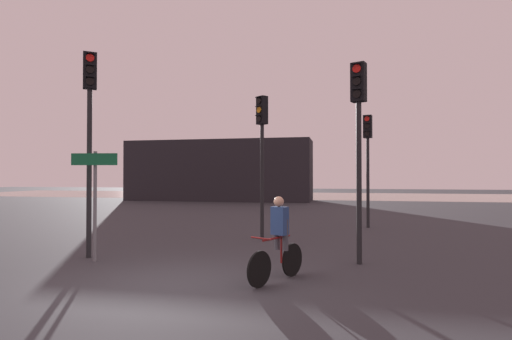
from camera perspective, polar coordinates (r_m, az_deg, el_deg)
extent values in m
plane|color=#333338|center=(7.66, -11.90, -16.07)|extent=(120.00, 120.00, 0.00)
cube|color=#9E937F|center=(42.32, 7.84, -3.64)|extent=(80.00, 16.00, 0.01)
cube|color=black|center=(33.66, -5.29, -0.10)|extent=(15.40, 4.00, 4.99)
cylinder|color=black|center=(10.69, -22.73, -0.39)|extent=(0.12, 0.12, 4.18)
cube|color=black|center=(11.01, -22.64, 12.94)|extent=(0.40, 0.38, 0.90)
cylinder|color=red|center=(10.95, -22.62, 14.59)|extent=(0.17, 0.13, 0.19)
cube|color=black|center=(10.97, -22.61, 15.17)|extent=(0.22, 0.21, 0.02)
cylinder|color=black|center=(10.88, -22.63, 13.11)|extent=(0.17, 0.13, 0.19)
cube|color=black|center=(10.89, -22.62, 13.70)|extent=(0.22, 0.21, 0.02)
cylinder|color=black|center=(10.81, -22.64, 11.62)|extent=(0.17, 0.13, 0.19)
cube|color=black|center=(10.82, -22.63, 12.21)|extent=(0.22, 0.21, 0.02)
cylinder|color=black|center=(12.77, 0.87, -1.67)|extent=(0.12, 0.12, 3.68)
cube|color=black|center=(12.94, 0.87, 8.52)|extent=(0.40, 0.38, 0.90)
cylinder|color=black|center=(12.90, 0.42, 9.85)|extent=(0.17, 0.14, 0.19)
cube|color=black|center=(12.91, 0.35, 10.35)|extent=(0.22, 0.21, 0.02)
cylinder|color=orange|center=(12.85, 0.42, 8.58)|extent=(0.17, 0.14, 0.19)
cube|color=black|center=(12.86, 0.35, 9.08)|extent=(0.22, 0.21, 0.02)
cylinder|color=black|center=(12.81, 0.42, 7.31)|extent=(0.17, 0.14, 0.19)
cube|color=black|center=(12.81, 0.35, 7.80)|extent=(0.22, 0.21, 0.02)
cylinder|color=black|center=(16.28, 15.70, -1.76)|extent=(0.12, 0.12, 3.52)
cube|color=black|center=(16.40, 15.66, 5.99)|extent=(0.37, 0.32, 0.90)
cylinder|color=red|center=(16.30, 15.56, 7.06)|extent=(0.19, 0.08, 0.19)
cube|color=black|center=(16.30, 15.55, 7.45)|extent=(0.21, 0.17, 0.02)
cylinder|color=black|center=(16.26, 15.57, 6.05)|extent=(0.19, 0.08, 0.19)
cube|color=black|center=(16.26, 15.55, 6.44)|extent=(0.21, 0.17, 0.02)
cylinder|color=black|center=(16.23, 15.57, 5.03)|extent=(0.19, 0.08, 0.19)
cube|color=black|center=(16.22, 15.56, 5.43)|extent=(0.21, 0.17, 0.02)
cylinder|color=black|center=(9.46, 14.50, -1.75)|extent=(0.12, 0.12, 3.73)
cube|color=black|center=(9.71, 14.45, 12.02)|extent=(0.39, 0.34, 0.90)
cylinder|color=red|center=(9.66, 14.17, 13.87)|extent=(0.19, 0.10, 0.19)
cube|color=black|center=(9.67, 14.13, 14.53)|extent=(0.22, 0.18, 0.02)
cylinder|color=black|center=(9.59, 14.18, 12.19)|extent=(0.19, 0.10, 0.19)
cube|color=black|center=(9.59, 14.14, 12.86)|extent=(0.22, 0.18, 0.02)
cylinder|color=black|center=(9.52, 14.19, 10.49)|extent=(0.19, 0.10, 0.19)
cube|color=black|center=(9.53, 14.15, 11.16)|extent=(0.22, 0.18, 0.02)
cylinder|color=slate|center=(10.20, -22.02, -4.82)|extent=(0.08, 0.08, 2.60)
cube|color=#116038|center=(10.13, -22.11, 1.44)|extent=(1.09, 0.21, 0.28)
cylinder|color=black|center=(7.40, 0.48, -13.99)|extent=(0.34, 0.60, 0.66)
cylinder|color=black|center=(8.23, 5.20, -12.66)|extent=(0.34, 0.60, 0.66)
cylinder|color=maroon|center=(7.72, 2.97, -9.67)|extent=(0.42, 0.76, 0.04)
cylinder|color=maroon|center=(7.88, 3.63, -11.16)|extent=(0.04, 0.04, 0.55)
cylinder|color=maroon|center=(7.34, 0.73, -9.73)|extent=(0.42, 0.24, 0.03)
cylinder|color=#3F3F47|center=(7.89, 3.03, -9.12)|extent=(0.11, 0.11, 0.60)
cylinder|color=#3F3F47|center=(7.77, 4.23, -9.24)|extent=(0.11, 0.11, 0.60)
cube|color=navy|center=(7.76, 3.41, -7.25)|extent=(0.36, 0.32, 0.54)
sphere|color=tan|center=(7.70, 3.27, -4.53)|extent=(0.20, 0.20, 0.20)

